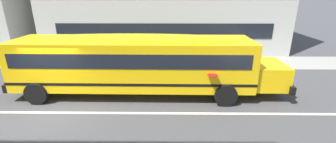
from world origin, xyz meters
TOP-DOWN VIEW (x-y plane):
  - ground_plane at (0.00, 0.00)m, footprint 400.00×400.00m
  - sidewalk_far at (0.00, 7.04)m, footprint 120.00×3.00m
  - lane_centreline at (0.00, 0.00)m, footprint 110.00×0.16m
  - school_bus at (3.47, 1.95)m, footprint 12.54×3.02m

SIDE VIEW (x-z plane):
  - ground_plane at x=0.00m, z-range 0.00..0.00m
  - lane_centreline at x=0.00m, z-range 0.00..0.01m
  - sidewalk_far at x=0.00m, z-range 0.00..0.01m
  - school_bus at x=3.47m, z-range 0.26..3.06m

